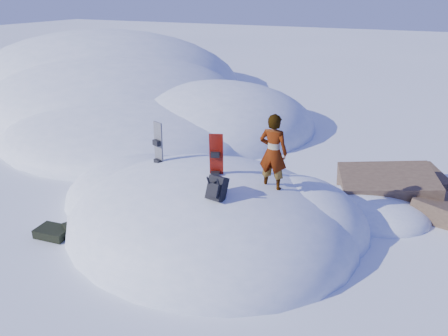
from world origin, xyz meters
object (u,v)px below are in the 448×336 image
at_px(snowboard_red, 216,166).
at_px(snowboard_dark, 158,154).
at_px(backpack, 217,188).
at_px(person, 273,153).

height_order(snowboard_red, snowboard_dark, snowboard_red).
xyz_separation_m(snowboard_dark, backpack, (2.22, -1.27, 0.06)).
bearing_deg(snowboard_red, backpack, -85.23).
distance_m(snowboard_dark, backpack, 2.56).
xyz_separation_m(snowboard_dark, person, (3.00, -0.18, 0.58)).
height_order(snowboard_dark, person, person).
bearing_deg(person, snowboard_red, 11.23).
xyz_separation_m(snowboard_red, backpack, (0.43, -0.86, -0.09)).
distance_m(snowboard_red, backpack, 0.96).
bearing_deg(person, snowboard_dark, -3.17).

